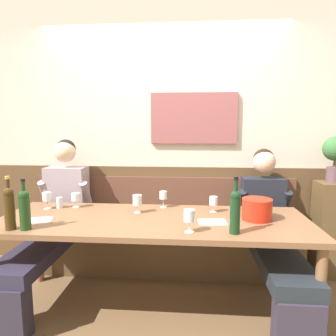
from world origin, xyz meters
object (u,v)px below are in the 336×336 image
(wine_glass_near_bucket, at_px, (213,202))
(wine_glass_mid_left, at_px, (47,197))
(wine_glass_center_rear, at_px, (76,198))
(person_center_right_seat, at_px, (54,215))
(wall_bench, at_px, (162,243))
(water_tumbler_right, at_px, (248,207))
(wine_glass_left_end, at_px, (189,217))
(wine_glass_by_bottle, at_px, (137,201))
(wine_bottle_clear_water, at_px, (25,208))
(wine_bottle_green_tall, at_px, (235,210))
(water_tumbler_left, at_px, (59,203))
(potted_plant, at_px, (335,153))
(wine_glass_mid_right, at_px, (163,196))
(dining_table, at_px, (153,228))
(person_left_seat, at_px, (271,226))
(ice_bucket, at_px, (257,209))
(wine_bottle_amber_mid, at_px, (9,207))

(wine_glass_near_bucket, bearing_deg, wine_glass_mid_left, -179.50)
(wine_glass_center_rear, bearing_deg, wine_glass_near_bucket, -2.52)
(person_center_right_seat, relative_size, wine_glass_center_rear, 10.38)
(wall_bench, distance_m, water_tumbler_right, 1.02)
(person_center_right_seat, bearing_deg, wall_bench, 19.10)
(wall_bench, height_order, wine_glass_near_bucket, wall_bench)
(wine_glass_left_end, xyz_separation_m, wine_glass_mid_left, (-1.24, 0.49, -0.01))
(wine_glass_by_bottle, bearing_deg, wine_bottle_clear_water, -146.44)
(wine_bottle_green_tall, height_order, water_tumbler_left, wine_bottle_green_tall)
(wine_bottle_clear_water, relative_size, potted_plant, 0.81)
(person_center_right_seat, height_order, wine_glass_mid_right, person_center_right_seat)
(person_center_right_seat, distance_m, wine_bottle_green_tall, 1.70)
(wine_glass_by_bottle, distance_m, potted_plant, 1.93)
(wall_bench, relative_size, wine_glass_mid_right, 18.58)
(dining_table, xyz_separation_m, wine_bottle_clear_water, (-0.85, -0.32, 0.23))
(wine_glass_center_rear, relative_size, wine_glass_mid_right, 0.88)
(person_left_seat, bearing_deg, wine_glass_mid_right, 178.63)
(wall_bench, xyz_separation_m, wine_glass_mid_right, (0.05, -0.34, 0.58))
(water_tumbler_left, bearing_deg, person_left_seat, 2.16)
(wall_bench, bearing_deg, wine_glass_mid_right, -81.57)
(dining_table, distance_m, person_left_seat, 1.04)
(wine_glass_near_bucket, relative_size, potted_plant, 0.30)
(wine_glass_center_rear, xyz_separation_m, water_tumbler_right, (1.50, -0.02, -0.05))
(wall_bench, height_order, dining_table, wall_bench)
(wine_glass_mid_left, bearing_deg, potted_plant, 10.81)
(wine_glass_center_rear, bearing_deg, person_left_seat, 1.17)
(ice_bucket, xyz_separation_m, potted_plant, (0.86, 0.67, 0.38))
(wine_glass_mid_left, bearing_deg, wine_glass_center_rear, 15.73)
(ice_bucket, relative_size, wine_bottle_clear_water, 0.63)
(ice_bucket, xyz_separation_m, wine_glass_center_rear, (-1.52, 0.23, 0.01))
(wall_bench, bearing_deg, dining_table, -90.00)
(wine_bottle_green_tall, xyz_separation_m, wine_bottle_amber_mid, (-1.55, -0.04, 0.00))
(wine_glass_left_end, distance_m, wine_glass_mid_right, 0.66)
(water_tumbler_left, bearing_deg, wine_glass_mid_left, -162.01)
(wine_glass_mid_right, bearing_deg, wine_glass_by_bottle, -137.04)
(ice_bucket, xyz_separation_m, wine_bottle_clear_water, (-1.65, -0.36, 0.07))
(wine_bottle_green_tall, xyz_separation_m, wine_glass_by_bottle, (-0.74, 0.43, -0.06))
(wine_glass_near_bucket, xyz_separation_m, water_tumbler_left, (-1.34, 0.02, -0.04))
(person_center_right_seat, bearing_deg, wine_glass_mid_right, -0.42)
(water_tumbler_right, distance_m, potted_plant, 1.08)
(wine_bottle_amber_mid, relative_size, water_tumbler_left, 3.97)
(person_center_right_seat, bearing_deg, person_left_seat, -0.87)
(water_tumbler_right, bearing_deg, potted_plant, 26.89)
(wall_bench, distance_m, person_center_right_seat, 1.09)
(ice_bucket, distance_m, wine_glass_left_end, 0.61)
(dining_table, bearing_deg, wine_glass_mid_right, 81.26)
(wall_bench, height_order, wine_bottle_green_tall, wine_bottle_green_tall)
(wine_glass_mid_left, height_order, water_tumbler_left, wine_glass_mid_left)
(water_tumbler_left, bearing_deg, wine_glass_left_end, -24.42)
(wine_glass_near_bucket, xyz_separation_m, water_tumbler_right, (0.29, 0.04, -0.05))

